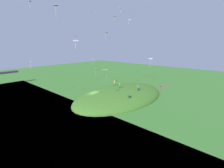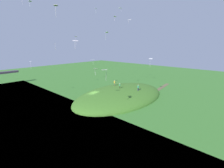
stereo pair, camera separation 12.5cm
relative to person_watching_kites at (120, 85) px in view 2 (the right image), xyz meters
The scene contains 21 objects.
ground_plane 8.44m from the person_watching_kites, 148.90° to the left, with size 160.00×160.00×0.00m, color #3D7A2E.
grass_hill 3.64m from the person_watching_kites, 13.91° to the left, with size 31.05×18.78×5.19m, color #407527.
dirt_path 18.44m from the person_watching_kites, 13.99° to the right, with size 14.61×1.30×0.04m, color brown.
person_watching_kites is the anchor object (origin of this frame).
person_walking_path 5.11m from the person_watching_kites, 57.82° to the right, with size 0.52×0.52×1.64m.
person_with_child 3.95m from the person_watching_kites, 63.21° to the left, with size 0.63×0.63×1.67m.
kite_0 25.11m from the person_watching_kites, behind, with size 0.77×0.78×1.90m.
kite_1 10.87m from the person_watching_kites, 62.10° to the right, with size 0.72×0.97×2.29m.
kite_2 17.14m from the person_watching_kites, 150.46° to the right, with size 1.12×1.00×2.08m.
kite_3 14.43m from the person_watching_kites, 131.74° to the left, with size 0.95×0.71×2.01m.
kite_4 25.28m from the person_watching_kites, 76.93° to the left, with size 0.74×0.54×1.55m.
kite_5 22.47m from the person_watching_kites, 117.60° to the left, with size 0.98×0.97×2.09m.
kite_6 17.57m from the person_watching_kites, 126.99° to the left, with size 1.13×1.29×2.23m.
kite_7 11.83m from the person_watching_kites, 97.59° to the left, with size 1.24×0.94×1.70m.
kite_8 21.29m from the person_watching_kites, 41.05° to the left, with size 0.97×0.71×1.08m.
kite_9 24.09m from the person_watching_kites, 137.61° to the left, with size 0.76×0.83×2.12m.
kite_10 25.56m from the person_watching_kites, 155.08° to the right, with size 0.79×0.64×1.11m.
kite_11 17.51m from the person_watching_kites, 18.05° to the right, with size 0.80×1.04×1.18m.
kite_12 31.24m from the person_watching_kites, 130.72° to the left, with size 0.88×0.70×1.58m.
kite_13 18.40m from the person_watching_kites, 74.78° to the left, with size 0.93×1.05×1.15m.
kite_15 13.30m from the person_watching_kites, 165.98° to the right, with size 1.16×1.18×1.40m.
Camera 2 is at (-26.15, -30.62, 14.47)m, focal length 24.94 mm.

